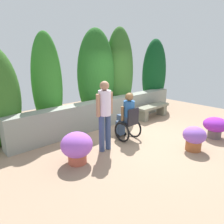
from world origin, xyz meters
TOP-DOWN VIEW (x-y plane):
  - ground_plane at (0.00, 0.00)m, footprint 10.24×10.24m
  - stone_retaining_wall at (0.00, 1.49)m, footprint 6.45×0.42m
  - hedge_backdrop at (0.11, 2.05)m, footprint 7.55×1.11m
  - stone_bench at (1.78, 0.89)m, footprint 1.51×0.40m
  - person_in_wheelchair at (-0.40, 0.16)m, footprint 0.53×0.66m
  - person_standing_companion at (-1.30, 0.06)m, footprint 0.49×0.30m
  - flower_pot_purple_near at (1.51, -1.47)m, footprint 0.67×0.67m
  - flower_pot_terracotta_by_wall at (-2.16, -0.02)m, footprint 0.69×0.69m
  - flower_pot_red_accent at (0.31, -1.44)m, footprint 0.56×0.56m

SIDE VIEW (x-z plane):
  - ground_plane at x=0.00m, z-range 0.00..0.00m
  - stone_bench at x=1.78m, z-range 0.08..0.56m
  - flower_pot_red_accent at x=0.31m, z-range 0.04..0.65m
  - flower_pot_purple_near at x=1.51m, z-range 0.05..0.65m
  - flower_pot_terracotta_by_wall at x=-2.16m, z-range 0.03..0.74m
  - stone_retaining_wall at x=0.00m, z-range 0.00..0.88m
  - person_in_wheelchair at x=-0.40m, z-range -0.04..1.29m
  - person_standing_companion at x=-1.30m, z-range 0.14..1.86m
  - hedge_backdrop at x=0.11m, z-range -0.13..3.13m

